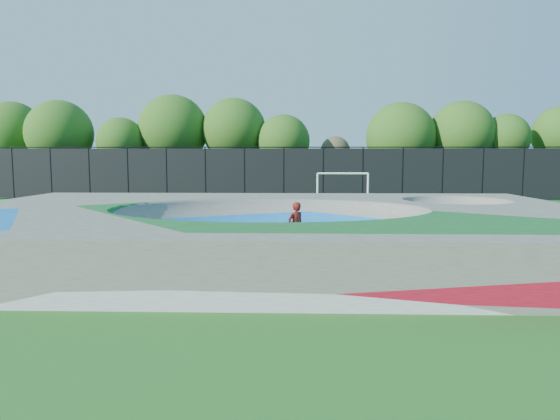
% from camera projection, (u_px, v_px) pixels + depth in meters
% --- Properties ---
extents(ground, '(120.00, 120.00, 0.00)m').
position_uv_depth(ground, '(270.00, 250.00, 17.30)').
color(ground, '#1B5517').
rests_on(ground, ground).
extents(skate_deck, '(22.00, 14.00, 1.50)m').
position_uv_depth(skate_deck, '(270.00, 229.00, 17.22)').
color(skate_deck, gray).
rests_on(skate_deck, ground).
extents(skater, '(0.74, 0.71, 1.71)m').
position_uv_depth(skater, '(296.00, 227.00, 17.01)').
color(skater, red).
rests_on(skater, ground).
extents(skateboard, '(0.73, 0.68, 0.05)m').
position_uv_depth(skateboard, '(296.00, 251.00, 17.09)').
color(skateboard, black).
rests_on(skateboard, ground).
extents(soccer_goal, '(3.40, 0.12, 2.25)m').
position_uv_depth(soccer_goal, '(343.00, 183.00, 32.49)').
color(soccer_goal, white).
rests_on(soccer_goal, ground).
extents(fence, '(48.09, 0.09, 4.04)m').
position_uv_depth(fence, '(284.00, 172.00, 37.96)').
color(fence, black).
rests_on(fence, ground).
extents(treeline, '(52.91, 7.43, 8.60)m').
position_uv_depth(treeline, '(266.00, 134.00, 42.65)').
color(treeline, '#403020').
rests_on(treeline, ground).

